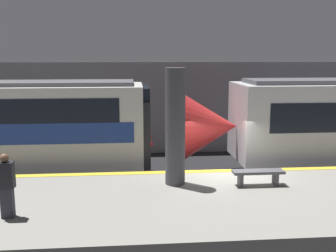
% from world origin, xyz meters
% --- Properties ---
extents(ground_plane, '(120.00, 120.00, 0.00)m').
position_xyz_m(ground_plane, '(0.00, 0.00, 0.00)').
color(ground_plane, black).
extents(platform, '(40.00, 5.04, 1.05)m').
position_xyz_m(platform, '(0.00, -2.52, 0.52)').
color(platform, gray).
rests_on(platform, ground).
extents(station_rear_barrier, '(50.00, 0.15, 4.48)m').
position_xyz_m(station_rear_barrier, '(0.00, 6.67, 2.24)').
color(station_rear_barrier, gray).
rests_on(station_rear_barrier, ground).
extents(support_pillar_near, '(0.58, 0.58, 3.42)m').
position_xyz_m(support_pillar_near, '(-1.76, -1.29, 2.75)').
color(support_pillar_near, '#47474C').
rests_on(support_pillar_near, platform).
extents(person_waiting, '(0.38, 0.24, 1.54)m').
position_xyz_m(person_waiting, '(-5.93, -3.39, 1.84)').
color(person_waiting, '#2D2D38').
rests_on(person_waiting, platform).
extents(platform_bench, '(1.50, 0.40, 0.45)m').
position_xyz_m(platform_bench, '(0.64, -1.66, 1.38)').
color(platform_bench, '#4C4C51').
rests_on(platform_bench, platform).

